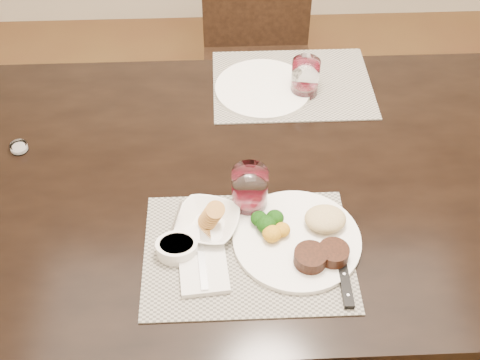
{
  "coord_description": "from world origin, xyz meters",
  "views": [
    {
      "loc": [
        -0.15,
        -1.05,
        1.82
      ],
      "look_at": [
        -0.11,
        -0.08,
        0.82
      ],
      "focal_mm": 45.0,
      "sensor_mm": 36.0,
      "label": 1
    }
  ],
  "objects_px": {
    "steak_knife": "(343,275)",
    "far_plate": "(263,88)",
    "cracker_bowl": "(207,222)",
    "wine_glass_near": "(250,192)",
    "dinner_plate": "(303,238)",
    "chair_far": "(258,47)"
  },
  "relations": [
    {
      "from": "steak_knife",
      "to": "far_plate",
      "type": "bearing_deg",
      "value": 101.55
    },
    {
      "from": "steak_knife",
      "to": "far_plate",
      "type": "height_order",
      "value": "same"
    },
    {
      "from": "steak_knife",
      "to": "cracker_bowl",
      "type": "relative_size",
      "value": 1.36
    },
    {
      "from": "steak_knife",
      "to": "wine_glass_near",
      "type": "distance_m",
      "value": 0.28
    },
    {
      "from": "cracker_bowl",
      "to": "dinner_plate",
      "type": "bearing_deg",
      "value": -13.35
    },
    {
      "from": "chair_far",
      "to": "wine_glass_near",
      "type": "bearing_deg",
      "value": -94.94
    },
    {
      "from": "chair_far",
      "to": "wine_glass_near",
      "type": "height_order",
      "value": "chair_far"
    },
    {
      "from": "chair_far",
      "to": "dinner_plate",
      "type": "height_order",
      "value": "chair_far"
    },
    {
      "from": "steak_knife",
      "to": "wine_glass_near",
      "type": "height_order",
      "value": "wine_glass_near"
    },
    {
      "from": "cracker_bowl",
      "to": "wine_glass_near",
      "type": "bearing_deg",
      "value": 31.25
    },
    {
      "from": "cracker_bowl",
      "to": "wine_glass_near",
      "type": "xyz_separation_m",
      "value": [
        0.1,
        0.06,
        0.03
      ]
    },
    {
      "from": "wine_glass_near",
      "to": "chair_far",
      "type": "bearing_deg",
      "value": 85.06
    },
    {
      "from": "dinner_plate",
      "to": "far_plate",
      "type": "bearing_deg",
      "value": 103.43
    },
    {
      "from": "chair_far",
      "to": "steak_knife",
      "type": "relative_size",
      "value": 3.66
    },
    {
      "from": "wine_glass_near",
      "to": "far_plate",
      "type": "bearing_deg",
      "value": 82.07
    },
    {
      "from": "chair_far",
      "to": "wine_glass_near",
      "type": "relative_size",
      "value": 7.81
    },
    {
      "from": "dinner_plate",
      "to": "wine_glass_near",
      "type": "relative_size",
      "value": 2.5
    },
    {
      "from": "chair_far",
      "to": "cracker_bowl",
      "type": "distance_m",
      "value": 1.15
    },
    {
      "from": "chair_far",
      "to": "cracker_bowl",
      "type": "relative_size",
      "value": 4.99
    },
    {
      "from": "chair_far",
      "to": "steak_knife",
      "type": "height_order",
      "value": "chair_far"
    },
    {
      "from": "chair_far",
      "to": "far_plate",
      "type": "relative_size",
      "value": 3.27
    },
    {
      "from": "chair_far",
      "to": "far_plate",
      "type": "xyz_separation_m",
      "value": [
        -0.03,
        -0.6,
        0.26
      ]
    }
  ]
}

